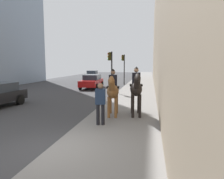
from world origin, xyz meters
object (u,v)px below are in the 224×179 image
object	(u,v)px
mounted_horse_far	(136,88)
car_mid_lane	(92,81)
traffic_light_near_curb	(111,66)
mounted_horse_near	(113,90)
pedestrian_greeting	(100,101)
traffic_light_far_curb	(124,65)
car_far_lane	(93,75)

from	to	relation	value
mounted_horse_far	car_mid_lane	distance (m)	12.98
traffic_light_near_curb	mounted_horse_far	bearing A→B (deg)	-161.26
mounted_horse_far	car_mid_lane	size ratio (longest dim) A/B	0.51
car_mid_lane	mounted_horse_far	bearing A→B (deg)	22.32
mounted_horse_near	pedestrian_greeting	xyz separation A→B (m)	(-1.58, 0.22, -0.24)
car_mid_lane	traffic_light_far_curb	distance (m)	5.50
car_far_lane	traffic_light_near_curb	xyz separation A→B (m)	(-17.28, -6.44, 1.70)
mounted_horse_near	traffic_light_near_curb	world-z (taller)	traffic_light_near_curb
mounted_horse_near	car_far_lane	world-z (taller)	mounted_horse_near
car_mid_lane	car_far_lane	distance (m)	14.14
car_mid_lane	car_far_lane	bearing A→B (deg)	-167.47
car_far_lane	traffic_light_near_curb	bearing A→B (deg)	-162.15
mounted_horse_far	traffic_light_near_curb	distance (m)	8.62
car_far_lane	mounted_horse_far	bearing A→B (deg)	-162.68
pedestrian_greeting	traffic_light_far_curb	size ratio (longest dim) A/B	0.46
mounted_horse_far	traffic_light_near_curb	world-z (taller)	traffic_light_near_curb
pedestrian_greeting	car_mid_lane	world-z (taller)	pedestrian_greeting
mounted_horse_far	traffic_light_far_curb	xyz separation A→B (m)	(16.13, 2.66, 1.06)
mounted_horse_near	traffic_light_far_curb	bearing A→B (deg)	179.52
car_far_lane	car_mid_lane	bearing A→B (deg)	-167.37
car_far_lane	traffic_light_far_curb	xyz separation A→B (m)	(-9.26, -6.53, 1.76)
mounted_horse_near	car_far_lane	distance (m)	26.86
mounted_horse_far	car_mid_lane	bearing A→B (deg)	-161.94
mounted_horse_far	traffic_light_far_curb	world-z (taller)	traffic_light_far_curb
car_far_lane	traffic_light_near_curb	size ratio (longest dim) A/B	1.16
mounted_horse_far	car_far_lane	size ratio (longest dim) A/B	0.56
pedestrian_greeting	traffic_light_near_curb	distance (m)	10.09
mounted_horse_near	mounted_horse_far	xyz separation A→B (m)	(0.20, -1.08, 0.10)
mounted_horse_near	traffic_light_far_curb	xyz separation A→B (m)	(16.34, 1.58, 1.16)
pedestrian_greeting	car_mid_lane	size ratio (longest dim) A/B	0.37
mounted_horse_near	car_mid_lane	world-z (taller)	mounted_horse_near
pedestrian_greeting	mounted_horse_near	bearing A→B (deg)	-16.87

